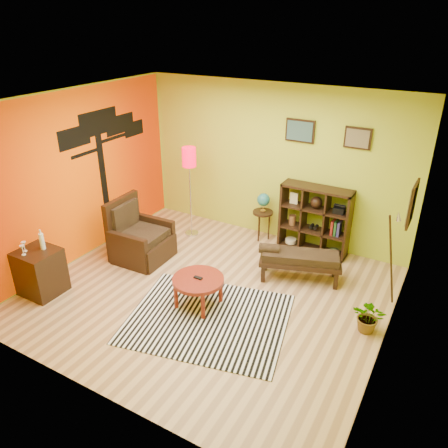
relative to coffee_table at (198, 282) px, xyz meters
The scene contains 11 objects.
ground 0.50m from the coffee_table, 94.11° to the left, with size 5.00×5.00×0.00m, color tan.
room_shell 1.46m from the coffee_table, 109.29° to the left, with size 5.04×4.54×2.82m.
zebra_rug 0.52m from the coffee_table, 36.26° to the right, with size 2.14×1.75×0.01m, color white.
coffee_table is the anchor object (origin of this frame).
armchair 1.75m from the coffee_table, 157.78° to the left, with size 0.89×0.90×1.04m.
side_cabinet 2.39m from the coffee_table, 158.42° to the right, with size 0.59×0.54×1.02m.
floor_lamp 2.47m from the coffee_table, 126.04° to the left, with size 0.26×0.26×1.69m.
globe_table 2.34m from the coffee_table, 92.09° to the left, with size 0.37×0.37×0.90m.
cube_shelf 2.52m from the coffee_table, 69.19° to the left, with size 1.20×0.35×1.20m.
bench 1.66m from the coffee_table, 54.01° to the left, with size 1.33×0.84×0.58m.
potted_plant 2.35m from the coffee_table, 15.36° to the left, with size 0.42×0.46×0.36m, color #26661E.
Camera 1 is at (2.90, -4.63, 3.81)m, focal length 35.00 mm.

